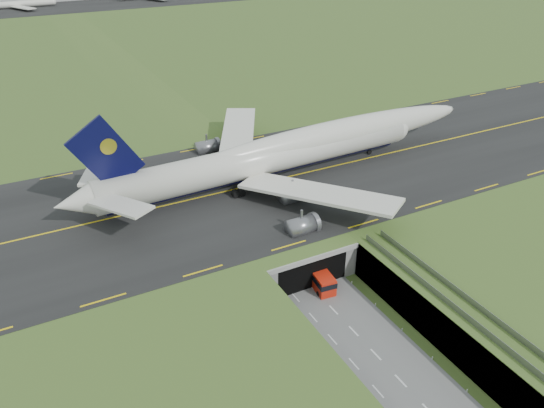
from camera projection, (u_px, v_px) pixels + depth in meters
ground at (341, 319)px, 75.63m from camera, size 900.00×900.00×0.00m
airfield_deck at (343, 303)px, 74.17m from camera, size 800.00×800.00×6.00m
trench_road at (373, 353)px, 69.77m from camera, size 12.00×75.00×0.20m
taxiway at (243, 188)px, 98.25m from camera, size 800.00×44.00×0.18m
tunnel_portal at (285, 243)px, 86.96m from camera, size 17.00×22.30×6.00m
guideway at (513, 352)px, 62.70m from camera, size 3.00×53.00×7.05m
jumbo_jet at (292, 151)px, 100.80m from camera, size 86.35×56.92×18.84m
shuttle_tram at (319, 278)px, 81.59m from camera, size 3.38×7.19×2.85m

